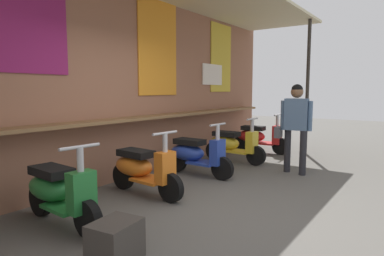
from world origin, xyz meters
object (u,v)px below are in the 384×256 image
(scooter_yellow, at_px, (231,144))
(shopper_with_handbag, at_px, (295,120))
(scooter_green, at_px, (58,191))
(scooter_orange, at_px, (142,168))
(scooter_red, at_px, (258,137))
(scooter_blue, at_px, (195,154))
(merchandise_crate, at_px, (115,242))

(scooter_yellow, relative_size, shopper_with_handbag, 0.85)
(scooter_green, relative_size, scooter_orange, 1.00)
(scooter_orange, height_order, scooter_red, same)
(scooter_blue, bearing_deg, shopper_with_handbag, 40.62)
(scooter_orange, height_order, scooter_blue, same)
(scooter_blue, relative_size, shopper_with_handbag, 0.86)
(scooter_red, bearing_deg, merchandise_crate, -82.13)
(scooter_orange, relative_size, merchandise_crate, 3.22)
(shopper_with_handbag, distance_m, merchandise_crate, 4.20)
(scooter_green, bearing_deg, scooter_red, 93.95)
(scooter_green, xyz_separation_m, scooter_yellow, (4.11, 0.00, 0.00))
(scooter_red, distance_m, merchandise_crate, 5.79)
(scooter_red, bearing_deg, scooter_yellow, -93.90)
(scooter_yellow, height_order, shopper_with_handbag, shopper_with_handbag)
(scooter_orange, distance_m, merchandise_crate, 1.98)
(scooter_yellow, relative_size, merchandise_crate, 3.21)
(scooter_green, height_order, scooter_blue, same)
(scooter_blue, xyz_separation_m, scooter_yellow, (1.36, 0.00, 0.00))
(scooter_blue, relative_size, scooter_red, 1.00)
(scooter_blue, xyz_separation_m, merchandise_crate, (-2.95, -1.18, -0.20))
(scooter_red, bearing_deg, scooter_orange, -93.89)
(scooter_green, height_order, scooter_orange, same)
(scooter_red, xyz_separation_m, merchandise_crate, (-5.67, -1.18, -0.20))
(scooter_red, relative_size, shopper_with_handbag, 0.86)
(scooter_red, xyz_separation_m, shopper_with_handbag, (-1.55, -1.42, 0.60))
(scooter_yellow, xyz_separation_m, scooter_red, (1.35, -0.00, 0.00))
(scooter_green, height_order, merchandise_crate, scooter_green)
(scooter_blue, distance_m, shopper_with_handbag, 1.93)
(merchandise_crate, bearing_deg, scooter_green, 79.98)
(scooter_blue, xyz_separation_m, shopper_with_handbag, (1.17, -1.42, 0.60))
(scooter_green, distance_m, scooter_blue, 2.75)
(scooter_yellow, bearing_deg, scooter_green, -89.34)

